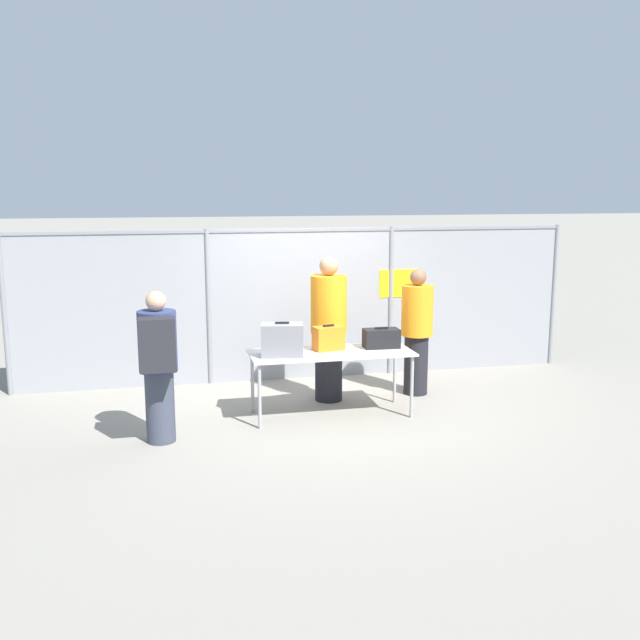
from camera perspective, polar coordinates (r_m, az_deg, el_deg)
name	(u,v)px	position (r m, az deg, el deg)	size (l,w,h in m)	color
ground_plane	(329,411)	(8.76, 0.69, -7.32)	(120.00, 120.00, 0.00)	gray
fence_section	(303,300)	(10.05, -1.38, 1.57)	(7.92, 0.07, 2.14)	gray
inspection_table	(331,356)	(8.45, 0.90, -2.94)	(1.93, 0.74, 0.78)	silver
suitcase_grey	(282,340)	(8.20, -3.04, -1.60)	(0.52, 0.38, 0.40)	slate
suitcase_orange	(329,338)	(8.49, 0.69, -1.47)	(0.38, 0.27, 0.31)	orange
suitcase_black	(381,338)	(8.66, 4.93, -1.47)	(0.44, 0.24, 0.25)	black
traveler_hooded	(158,361)	(7.65, -12.82, -3.24)	(0.40, 0.63, 1.63)	#383D4C
security_worker_near	(329,327)	(9.00, 0.70, -0.56)	(0.46, 0.46, 1.85)	black
security_worker_far	(417,330)	(9.39, 7.75, -0.80)	(0.41, 0.41, 1.66)	black
utility_trailer	(337,325)	(11.89, 1.39, -0.38)	(3.58, 2.14, 0.75)	#4C6B47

